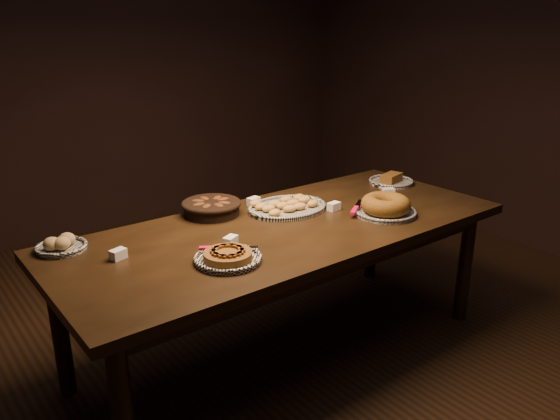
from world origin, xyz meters
TOP-DOWN VIEW (x-y plane):
  - ground at (0.00, 0.00)m, footprint 5.00×5.00m
  - buffet_table at (0.00, 0.00)m, footprint 2.40×1.00m
  - apple_tart_plate at (-0.48, -0.20)m, footprint 0.32×0.30m
  - madeleine_platter at (0.15, 0.19)m, footprint 0.46×0.38m
  - bundt_cake_plate at (0.53, -0.20)m, footprint 0.37×0.39m
  - croissant_basket at (-0.22, 0.38)m, footprint 0.38×0.38m
  - bread_roll_plate at (-1.02, 0.38)m, footprint 0.23×0.23m
  - loaf_plate at (1.02, 0.19)m, footprint 0.29×0.29m
  - tent_cards at (0.00, 0.10)m, footprint 1.74×0.49m

SIDE VIEW (x-z plane):
  - ground at x=0.00m, z-range 0.00..0.00m
  - buffet_table at x=0.00m, z-range 0.30..1.05m
  - madeleine_platter at x=0.15m, z-range 0.74..0.80m
  - loaf_plate at x=1.02m, z-range 0.74..0.80m
  - apple_tart_plate at x=-0.48m, z-range 0.74..0.80m
  - tent_cards at x=0.00m, z-range 0.75..0.79m
  - bread_roll_plate at x=-1.02m, z-range 0.74..0.81m
  - bundt_cake_plate at x=0.53m, z-range 0.74..0.85m
  - croissant_basket at x=-0.22m, z-range 0.76..0.84m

